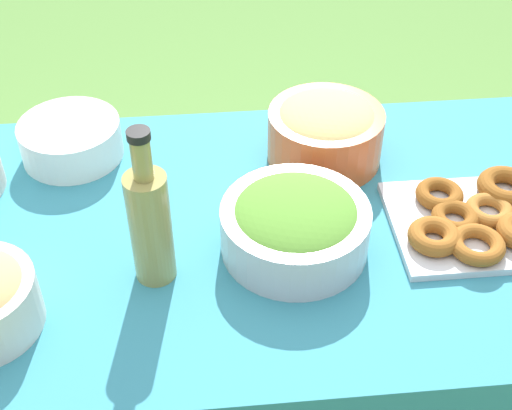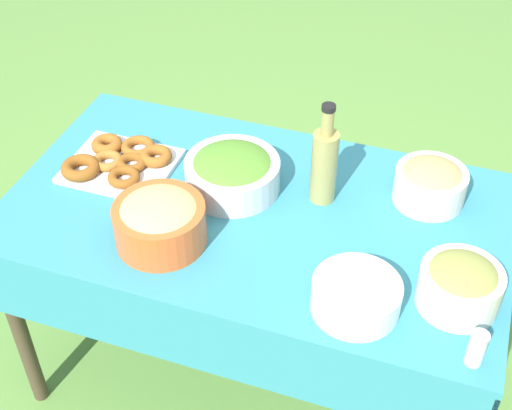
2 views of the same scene
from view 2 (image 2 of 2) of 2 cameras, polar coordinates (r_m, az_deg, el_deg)
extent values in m
plane|color=#609342|center=(2.61, 0.01, -12.86)|extent=(14.00, 14.00, 0.00)
cube|color=teal|center=(2.05, 0.02, -0.58)|extent=(1.44, 0.82, 0.02)
cube|color=teal|center=(2.43, 3.14, 3.24)|extent=(1.44, 0.01, 0.22)
cube|color=teal|center=(1.89, -4.07, -11.11)|extent=(1.44, 0.01, 0.22)
cube|color=teal|center=(2.09, 19.07, -7.33)|extent=(0.01, 0.82, 0.22)
cube|color=teal|center=(2.41, -16.29, 0.96)|extent=(0.01, 0.82, 0.22)
cylinder|color=#473828|center=(2.51, 17.23, -5.26)|extent=(0.05, 0.05, 0.73)
cylinder|color=#473828|center=(2.76, -10.64, 1.11)|extent=(0.05, 0.05, 0.73)
cylinder|color=#473828|center=(2.37, -18.45, -9.24)|extent=(0.05, 0.05, 0.73)
cylinder|color=silver|center=(2.09, -1.90, 2.41)|extent=(0.28, 0.28, 0.10)
ellipsoid|color=#51892D|center=(2.07, -1.92, 3.15)|extent=(0.25, 0.25, 0.07)
cylinder|color=#E05B28|center=(1.93, -7.68, -1.56)|extent=(0.25, 0.25, 0.12)
ellipsoid|color=tan|center=(1.90, -7.80, -0.55)|extent=(0.22, 0.22, 0.07)
cube|color=silver|center=(2.23, -10.76, 3.08)|extent=(0.32, 0.27, 0.02)
torus|color=brown|center=(2.15, -10.52, 2.21)|extent=(0.13, 0.13, 0.03)
torus|color=#93561E|center=(2.28, -11.84, 4.77)|extent=(0.13, 0.13, 0.04)
torus|color=#93561E|center=(2.21, -8.02, 3.89)|extent=(0.11, 0.11, 0.03)
torus|color=#A36628|center=(2.22, -11.80, 3.48)|extent=(0.11, 0.11, 0.03)
torus|color=#93561E|center=(2.26, -9.42, 4.60)|extent=(0.12, 0.12, 0.03)
torus|color=brown|center=(2.20, -13.86, 2.91)|extent=(0.13, 0.13, 0.04)
torus|color=brown|center=(2.20, -9.92, 3.34)|extent=(0.11, 0.11, 0.03)
cylinder|color=white|center=(1.80, 7.90, -8.01)|extent=(0.22, 0.22, 0.01)
cylinder|color=white|center=(1.79, 7.93, -7.76)|extent=(0.22, 0.22, 0.01)
cylinder|color=white|center=(1.78, 7.97, -7.50)|extent=(0.22, 0.22, 0.01)
cylinder|color=white|center=(1.77, 8.00, -7.25)|extent=(0.22, 0.22, 0.01)
cylinder|color=white|center=(1.76, 8.04, -6.99)|extent=(0.22, 0.22, 0.01)
cylinder|color=white|center=(1.75, 8.07, -6.72)|extent=(0.22, 0.22, 0.01)
cylinder|color=white|center=(1.74, 8.11, -6.46)|extent=(0.22, 0.22, 0.01)
cylinder|color=#998E4C|center=(2.02, 5.47, 3.03)|extent=(0.08, 0.08, 0.23)
cylinder|color=#998E4C|center=(1.93, 5.75, 6.59)|extent=(0.03, 0.03, 0.08)
cylinder|color=black|center=(1.91, 5.84, 7.75)|extent=(0.04, 0.04, 0.02)
cylinder|color=silver|center=(2.11, 13.73, 1.49)|extent=(0.21, 0.21, 0.10)
ellipsoid|color=tan|center=(2.09, 13.89, 2.26)|extent=(0.18, 0.18, 0.07)
cylinder|color=silver|center=(1.83, 15.96, -6.40)|extent=(0.20, 0.20, 0.11)
ellipsoid|color=olive|center=(1.80, 16.19, -5.52)|extent=(0.18, 0.18, 0.07)
cylinder|color=white|center=(1.72, 17.20, -11.03)|extent=(0.04, 0.04, 0.08)
cylinder|color=silver|center=(1.69, 17.52, -10.01)|extent=(0.04, 0.04, 0.01)
camera|label=1|loc=(2.56, 10.69, 31.60)|focal=50.00mm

